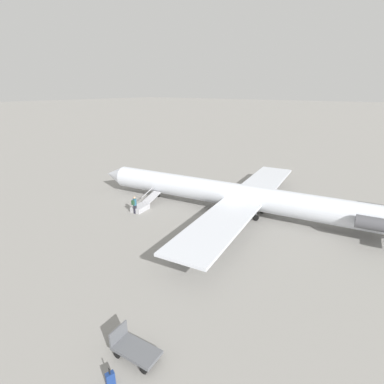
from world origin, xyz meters
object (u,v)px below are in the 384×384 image
at_px(airplane_main, 241,196).
at_px(suitcase, 110,379).
at_px(passenger, 135,204).
at_px(boarding_stairs, 143,206).
at_px(luggage_cart, 134,349).

bearing_deg(airplane_main, suitcase, 93.98).
distance_m(passenger, suitcase, 18.12).
bearing_deg(airplane_main, passenger, 28.58).
distance_m(boarding_stairs, suitcase, 19.17).
height_order(passenger, luggage_cart, passenger).
distance_m(passenger, luggage_cart, 16.85).
relative_size(passenger, suitcase, 1.98).
xyz_separation_m(airplane_main, suitcase, (-4.19, 19.33, -1.46)).
relative_size(boarding_stairs, passenger, 2.37).
bearing_deg(suitcase, luggage_cart, -81.42).
xyz_separation_m(passenger, suitcase, (-12.48, 13.13, -0.67)).
height_order(airplane_main, boarding_stairs, airplane_main).
xyz_separation_m(boarding_stairs, passenger, (-0.21, 1.24, 0.64)).
relative_size(passenger, luggage_cart, 0.76).
distance_m(airplane_main, boarding_stairs, 9.94).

